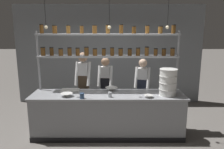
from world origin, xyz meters
The scene contains 15 objects.
ground_plane centered at (0.00, 0.00, 0.00)m, with size 40.00×40.00×0.00m, color slate.
back_wall centered at (0.00, 2.21, 1.48)m, with size 5.62×0.12×2.96m, color gray.
prep_counter centered at (0.00, 0.00, 0.46)m, with size 3.22×0.76×0.92m.
spice_shelf_unit centered at (-0.01, 0.33, 1.87)m, with size 3.11×0.28×2.37m.
chef_left centered at (-0.58, 0.58, 1.01)m, with size 0.38×0.32×1.74m.
chef_center centered at (-0.07, 0.81, 0.90)m, with size 0.38×0.30×1.59m.
chef_right centered at (0.82, 0.67, 0.90)m, with size 0.41×0.34×1.57m.
container_stack centered at (1.23, -0.09, 1.20)m, with size 0.36×0.36×0.55m.
cutting_board centered at (-0.84, 0.23, 0.93)m, with size 0.40×0.26×0.02m.
prep_bowl_near_left centered at (-0.83, -0.17, 0.95)m, with size 0.25×0.25×0.07m.
prep_bowl_center_front centered at (0.08, 0.25, 0.96)m, with size 0.27×0.27×0.08m.
prep_bowl_center_back centered at (0.82, -0.24, 0.94)m, with size 0.18×0.18×0.05m.
serving_cup_front centered at (-0.50, -0.30, 0.97)m, with size 0.09×0.09×0.11m.
serving_cup_by_board centered at (0.05, -0.22, 0.97)m, with size 0.07×0.07×0.11m.
pendant_light_row centered at (0.00, 0.00, 2.33)m, with size 2.48×0.07×0.65m.
Camera 1 is at (0.09, -4.42, 2.28)m, focal length 35.00 mm.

